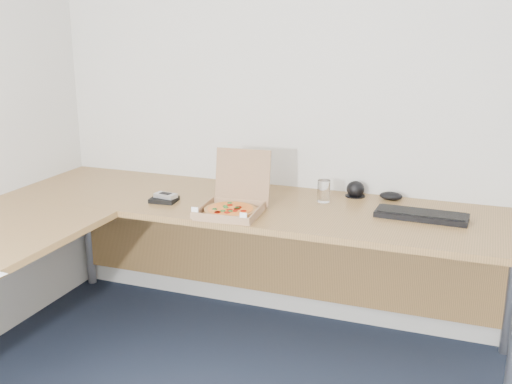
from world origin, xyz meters
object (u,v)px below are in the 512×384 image
at_px(drinking_glass, 324,191).
at_px(keyboard, 421,215).
at_px(wallet, 164,200).
at_px(pizza_box, 232,207).
at_px(desk, 152,228).

bearing_deg(drinking_glass, keyboard, -11.54).
height_order(drinking_glass, wallet, drinking_glass).
height_order(keyboard, wallet, keyboard).
xyz_separation_m(pizza_box, wallet, (-0.38, 0.06, -0.02)).
xyz_separation_m(drinking_glass, wallet, (-0.73, -0.27, -0.04)).
xyz_separation_m(drinking_glass, keyboard, (0.47, -0.10, -0.04)).
bearing_deg(drinking_glass, wallet, -159.41).
relative_size(pizza_box, drinking_glass, 2.88).
bearing_deg(keyboard, wallet, -169.73).
xyz_separation_m(desk, drinking_glass, (0.63, 0.56, 0.08)).
bearing_deg(pizza_box, desk, -146.05).
relative_size(desk, keyboard, 6.21).
height_order(drinking_glass, keyboard, drinking_glass).
bearing_deg(wallet, drinking_glass, 15.01).
bearing_deg(desk, wallet, 108.59).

